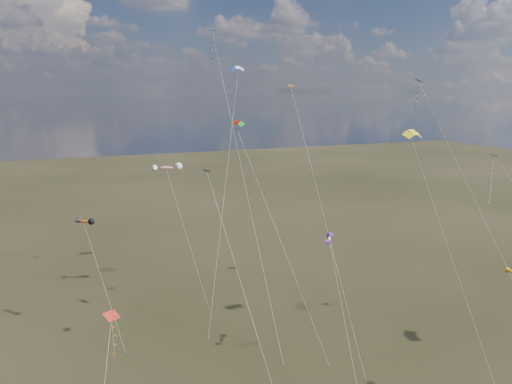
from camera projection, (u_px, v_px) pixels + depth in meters
name	position (u px, v px, depth m)	size (l,w,h in m)	color
diamond_black_high	(425.00, 112.00, 67.64)	(1.57, 28.18, 32.93)	black
diamond_navy_tall	(218.00, 68.00, 69.53)	(1.31, 29.99, 40.43)	#0F1E44
diamond_black_mid	(228.00, 240.00, 49.07)	(3.46, 15.92, 22.44)	black
diamond_red_low	(112.00, 343.00, 38.19)	(3.99, 10.40, 12.96)	red
diamond_navy_right	(498.00, 187.00, 59.08)	(11.29, 14.22, 23.12)	#0F1454
diamond_orange_center	(314.00, 178.00, 56.68)	(0.89, 19.86, 31.95)	#E65801
parafoil_yellow	(414.00, 133.00, 56.33)	(2.75, 15.70, 26.85)	yellow
parafoil_blue_white	(238.00, 69.00, 74.83)	(13.08, 22.63, 35.52)	#1A42A9
parafoil_tricolor	(238.00, 125.00, 57.79)	(7.09, 15.86, 27.73)	#F7F912
novelty_orange_black	(84.00, 222.00, 59.57)	(4.94, 11.27, 14.94)	orange
novelty_white_purple	(329.00, 239.00, 52.22)	(3.57, 13.24, 14.95)	white
novelty_redwhite_stripe	(166.00, 168.00, 69.86)	(5.78, 11.07, 20.32)	red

